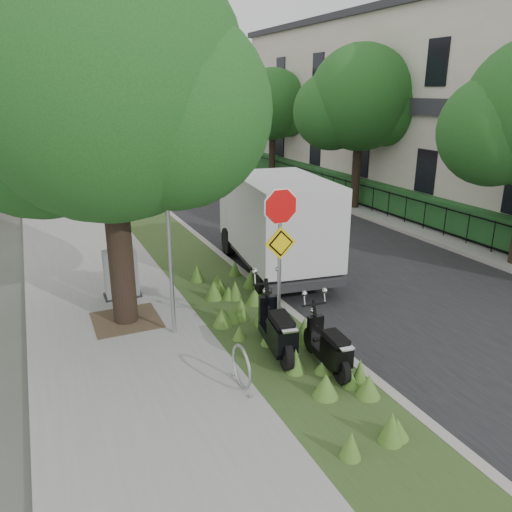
{
  "coord_description": "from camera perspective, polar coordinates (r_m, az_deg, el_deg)",
  "views": [
    {
      "loc": [
        -5.5,
        -7.36,
        4.9
      ],
      "look_at": [
        -1.06,
        2.44,
        1.3
      ],
      "focal_mm": 35.0,
      "sensor_mm": 36.0,
      "label": 1
    }
  ],
  "objects": [
    {
      "name": "sidewalk_near",
      "position": [
        18.07,
        -19.52,
        1.87
      ],
      "size": [
        3.5,
        60.0,
        0.12
      ],
      "primitive_type": "cube",
      "color": "gray",
      "rests_on": "ground"
    },
    {
      "name": "kerb_near",
      "position": [
        18.7,
        -8.07,
        3.33
      ],
      "size": [
        0.2,
        60.0,
        0.13
      ],
      "primitive_type": "cube",
      "color": "#9E9991",
      "rests_on": "ground"
    },
    {
      "name": "verge",
      "position": [
        18.46,
        -11.04,
        2.95
      ],
      "size": [
        2.0,
        60.0,
        0.12
      ],
      "primitive_type": "cube",
      "color": "#33491F",
      "rests_on": "ground"
    },
    {
      "name": "fence_far",
      "position": [
        21.92,
        11.64,
        6.99
      ],
      "size": [
        0.04,
        24.0,
        1.0
      ],
      "color": "black",
      "rests_on": "ground"
    },
    {
      "name": "sign_assembly",
      "position": [
        9.3,
        2.79,
        2.43
      ],
      "size": [
        0.94,
        0.08,
        3.22
      ],
      "color": "#A5A8AD",
      "rests_on": "ground"
    },
    {
      "name": "scooter_far",
      "position": [
        9.39,
        2.59,
        -9.06
      ],
      "size": [
        0.59,
        1.9,
        0.91
      ],
      "color": "black",
      "rests_on": "ground"
    },
    {
      "name": "street_tree_main",
      "position": [
        10.32,
        -17.28,
        17.18
      ],
      "size": [
        6.21,
        5.54,
        7.66
      ],
      "color": "black",
      "rests_on": "ground"
    },
    {
      "name": "far_tree_b",
      "position": [
        21.4,
        11.63,
        16.71
      ],
      "size": [
        4.83,
        4.31,
        6.56
      ],
      "color": "black",
      "rests_on": "ground"
    },
    {
      "name": "bike_hoop",
      "position": [
        8.54,
        -1.67,
        -12.53
      ],
      "size": [
        0.06,
        0.78,
        0.77
      ],
      "color": "#A5A8AD",
      "rests_on": "ground"
    },
    {
      "name": "far_tree_c",
      "position": [
        28.31,
        1.76,
        16.56
      ],
      "size": [
        4.37,
        3.89,
        5.93
      ],
      "color": "black",
      "rests_on": "ground"
    },
    {
      "name": "footpath_far",
      "position": [
        22.64,
        13.61,
        5.63
      ],
      "size": [
        3.2,
        60.0,
        0.12
      ],
      "primitive_type": "cube",
      "color": "gray",
      "rests_on": "ground"
    },
    {
      "name": "hedge_far",
      "position": [
        22.34,
        13.11,
        7.1
      ],
      "size": [
        1.0,
        24.0,
        1.1
      ],
      "primitive_type": "cube",
      "color": "#1B4C23",
      "rests_on": "footpath_far"
    },
    {
      "name": "scooter_near",
      "position": [
        9.05,
        8.54,
        -10.81
      ],
      "size": [
        0.42,
        1.65,
        0.78
      ],
      "color": "black",
      "rests_on": "ground"
    },
    {
      "name": "box_truck",
      "position": [
        13.71,
        2.32,
        4.18
      ],
      "size": [
        2.65,
        5.34,
        2.32
      ],
      "color": "#262628",
      "rests_on": "ground"
    },
    {
      "name": "terrace_houses",
      "position": [
        24.31,
        20.76,
        15.6
      ],
      "size": [
        7.4,
        26.4,
        8.2
      ],
      "color": "beige",
      "rests_on": "ground"
    },
    {
      "name": "bare_post",
      "position": [
        9.85,
        -9.89,
        1.82
      ],
      "size": [
        0.08,
        0.08,
        4.0
      ],
      "color": "#A5A8AD",
      "rests_on": "ground"
    },
    {
      "name": "ground",
      "position": [
        10.41,
        11.06,
        -9.94
      ],
      "size": [
        120.0,
        120.0,
        0.0
      ],
      "primitive_type": "plane",
      "color": "#4C5147",
      "rests_on": "ground"
    },
    {
      "name": "kerb_far",
      "position": [
        21.65,
        10.03,
        5.31
      ],
      "size": [
        0.2,
        60.0,
        0.13
      ],
      "primitive_type": "cube",
      "color": "#9E9991",
      "rests_on": "ground"
    },
    {
      "name": "road",
      "position": [
        19.94,
        1.63,
        4.28
      ],
      "size": [
        7.0,
        60.0,
        0.01
      ],
      "primitive_type": "cube",
      "color": "black",
      "rests_on": "ground"
    },
    {
      "name": "utility_cabinet",
      "position": [
        12.44,
        -15.19,
        -2.06
      ],
      "size": [
        0.87,
        0.59,
        1.14
      ],
      "color": "#262628",
      "rests_on": "ground"
    }
  ]
}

